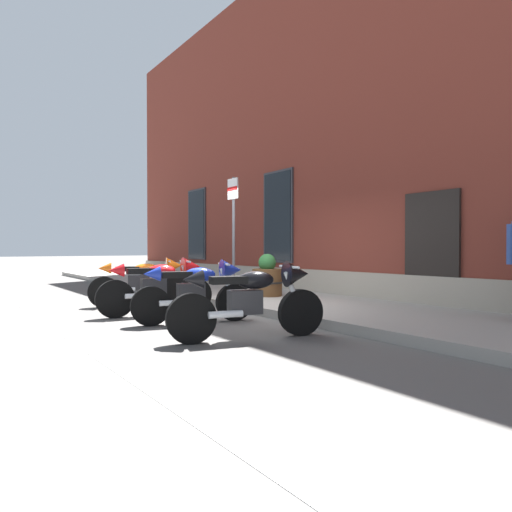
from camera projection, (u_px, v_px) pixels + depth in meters
ground_plane at (239, 312)px, 8.21m from camera, size 140.00×140.00×0.00m
sidewalk at (295, 302)px, 9.07m from camera, size 28.71×2.88×0.16m
lane_stripe at (60, 331)px, 6.29m from camera, size 28.71×0.12×0.01m
brick_pub_facade at (412, 129)px, 11.55m from camera, size 22.71×5.71×8.95m
motorcycle_orange_sport at (145, 279)px, 9.12m from camera, size 0.89×2.06×1.03m
motorcycle_red_sport at (160, 284)px, 7.85m from camera, size 0.67×2.11×1.06m
motorcycle_blue_sport at (199, 288)px, 7.00m from camera, size 0.79×1.96×1.04m
motorcycle_black_sport at (255, 297)px, 5.74m from camera, size 0.85×2.14×1.04m
parking_sign at (233, 221)px, 9.16m from camera, size 0.36×0.07×2.60m
barrel_planter at (267, 279)px, 9.66m from camera, size 0.70×0.70×0.95m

